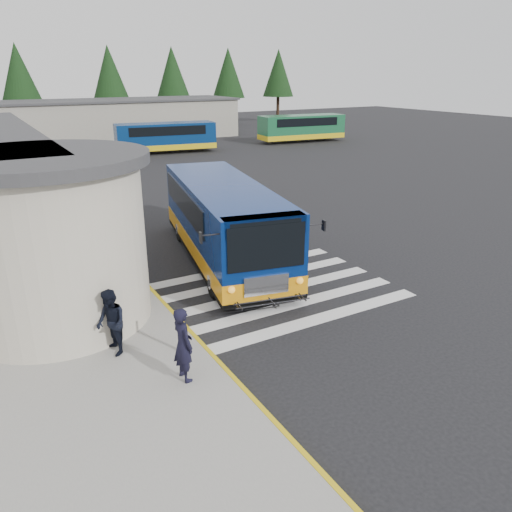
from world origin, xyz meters
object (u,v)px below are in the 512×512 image
transit_bus (224,224)px  far_bus_b (302,127)px  bollard (179,330)px  far_bus_a (166,136)px  pedestrian_a (183,344)px  pedestrian_b (111,323)px

transit_bus → far_bus_b: bearing=62.0°
transit_bus → far_bus_b: transit_bus is taller
bollard → far_bus_a: far_bus_a is taller
far_bus_b → bollard: bearing=146.5°
pedestrian_a → bollard: 1.29m
pedestrian_b → far_bus_a: far_bus_a is taller
pedestrian_b → far_bus_b: size_ratio=0.19×
pedestrian_a → bollard: (0.37, 1.20, -0.30)m
pedestrian_b → far_bus_a: size_ratio=0.19×
pedestrian_a → bollard: bearing=-21.8°
pedestrian_b → bollard: 1.71m
pedestrian_a → far_bus_a: bearing=-24.6°
transit_bus → bollard: (-4.22, -5.81, -0.67)m
pedestrian_b → pedestrian_a: bearing=22.3°
pedestrian_a → far_bus_a: (12.42, 34.43, 0.42)m
bollard → far_bus_a: size_ratio=0.14×
pedestrian_a → far_bus_b: 44.05m
pedestrian_b → bollard: pedestrian_b is taller
pedestrian_a → pedestrian_b: pedestrian_a is taller
pedestrian_a → bollard: pedestrian_a is taller
far_bus_a → bollard: bearing=168.2°
pedestrian_a → far_bus_b: bearing=-43.3°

